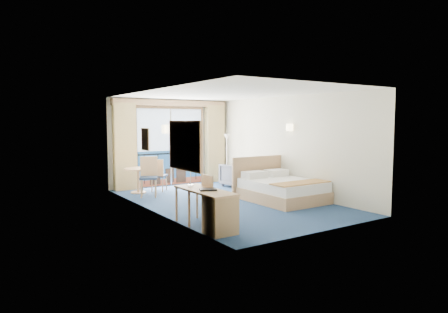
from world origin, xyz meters
TOP-DOWN VIEW (x-y plane):
  - floor at (0.00, 0.00)m, footprint 6.50×6.50m
  - room_walls at (0.00, 0.00)m, footprint 4.04×6.54m
  - balcony_door at (-0.01, 3.22)m, footprint 2.36×0.03m
  - curtain_left at (-1.55, 3.07)m, footprint 0.65×0.22m
  - curtain_right at (1.55, 3.07)m, footprint 0.65×0.22m
  - pelmet at (0.00, 3.10)m, footprint 3.80×0.25m
  - mirror at (-1.97, -1.50)m, footprint 0.05×1.25m
  - wall_print at (-1.97, 0.45)m, footprint 0.04×0.42m
  - sconce_left at (-1.94, -0.60)m, footprint 0.18×0.18m
  - sconce_right at (1.94, -0.15)m, footprint 0.18×0.18m
  - bed at (1.20, -0.65)m, footprint 1.70×2.02m
  - nightstand at (1.77, 0.50)m, footprint 0.43×0.41m
  - phone at (1.73, 0.50)m, footprint 0.20×0.18m
  - armchair at (1.53, 1.80)m, footprint 0.87×0.89m
  - floor_lamp at (1.59, 2.40)m, footprint 0.22×0.22m
  - desk at (-1.72, -2.24)m, footprint 0.53×1.55m
  - desk_chair at (-1.39, -1.54)m, footprint 0.42×0.41m
  - folder at (-1.71, -1.92)m, footprint 0.38×0.34m
  - desk_lamp at (-1.78, -1.37)m, footprint 0.11×0.11m
  - round_table at (-1.42, 2.39)m, footprint 0.78×0.78m
  - table_chair_a at (-0.86, 2.28)m, footprint 0.57×0.57m
  - table_chair_b at (-1.36, 1.77)m, footprint 0.61×0.62m

SIDE VIEW (x-z plane):
  - floor at x=0.00m, z-range 0.00..0.00m
  - nightstand at x=1.77m, z-range 0.00..0.56m
  - bed at x=1.20m, z-range -0.23..0.83m
  - armchair at x=1.53m, z-range 0.00..0.72m
  - desk at x=-1.72m, z-range 0.04..0.77m
  - table_chair_a at x=-0.86m, z-range 0.06..1.00m
  - round_table at x=-1.42m, z-range 0.18..0.88m
  - desk_chair at x=-1.39m, z-range 0.06..1.02m
  - phone at x=1.73m, z-range 0.56..0.63m
  - table_chair_b at x=-1.36m, z-range 0.07..1.13m
  - folder at x=-1.71m, z-range 0.73..0.76m
  - desk_lamp at x=-1.78m, z-range 0.83..1.24m
  - balcony_door at x=-0.01m, z-range -0.12..2.40m
  - floor_lamp at x=1.59m, z-range 0.42..2.02m
  - curtain_left at x=-1.55m, z-range 0.00..2.55m
  - curtain_right at x=1.55m, z-range 0.00..2.55m
  - mirror at x=-1.97m, z-range 1.08..2.03m
  - wall_print at x=-1.97m, z-range 1.34..1.86m
  - room_walls at x=0.00m, z-range 0.42..3.14m
  - sconce_left at x=-1.94m, z-range 1.76..1.94m
  - sconce_right at x=1.94m, z-range 1.76..1.94m
  - pelmet at x=0.00m, z-range 2.49..2.67m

